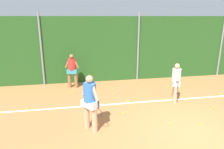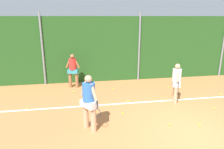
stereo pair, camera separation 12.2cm
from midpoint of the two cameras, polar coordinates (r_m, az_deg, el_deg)
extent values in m
plane|color=#C67542|center=(8.20, 14.69, -9.39)|extent=(26.87, 26.87, 0.00)
cube|color=#23511E|center=(11.37, 6.79, 7.21)|extent=(17.47, 0.25, 3.46)
cylinder|color=gray|center=(10.85, -19.49, 6.55)|extent=(0.10, 0.10, 3.67)
cylinder|color=gray|center=(11.19, 7.07, 7.60)|extent=(0.10, 0.10, 3.67)
cylinder|color=gray|center=(13.55, 28.07, 7.31)|extent=(0.10, 0.10, 3.67)
cube|color=white|center=(8.87, 12.51, -7.20)|extent=(12.77, 0.10, 0.01)
cylinder|color=tan|center=(6.61, -7.61, -11.64)|extent=(0.17, 0.17, 0.78)
cylinder|color=tan|center=(6.38, -5.47, -12.63)|extent=(0.17, 0.17, 0.78)
cube|color=white|center=(6.28, -6.70, -8.14)|extent=(0.57, 0.60, 0.21)
cylinder|color=blue|center=(6.13, -6.82, -4.88)|extent=(0.38, 0.38, 0.56)
sphere|color=tan|center=(6.00, -6.94, -1.29)|extent=(0.23, 0.23, 0.23)
cylinder|color=tan|center=(6.27, -8.18, -4.05)|extent=(0.24, 0.27, 0.53)
cylinder|color=tan|center=(5.97, -5.41, -5.00)|extent=(0.24, 0.27, 0.53)
cylinder|color=black|center=(6.09, -4.40, -8.37)|extent=(0.03, 0.03, 0.28)
torus|color=#26262B|center=(6.20, -4.35, -10.64)|extent=(0.20, 0.23, 0.28)
cylinder|color=tan|center=(9.02, 16.71, -4.72)|extent=(0.16, 0.16, 0.71)
cylinder|color=tan|center=(8.72, 16.95, -5.44)|extent=(0.16, 0.16, 0.71)
cube|color=white|center=(8.72, 17.06, -2.29)|extent=(0.42, 0.54, 0.19)
cylinder|color=white|center=(8.63, 17.25, -0.09)|extent=(0.35, 0.35, 0.51)
sphere|color=tan|center=(8.54, 17.45, 2.28)|extent=(0.21, 0.21, 0.21)
cylinder|color=tan|center=(8.81, 17.11, 0.50)|extent=(0.16, 0.28, 0.48)
cylinder|color=tan|center=(8.43, 17.44, -0.21)|extent=(0.16, 0.28, 0.48)
cylinder|color=black|center=(8.45, 17.65, -2.66)|extent=(0.03, 0.03, 0.28)
torus|color=#26262B|center=(8.54, 17.49, -4.38)|extent=(0.12, 0.28, 0.28)
cylinder|color=#8C603D|center=(10.28, -10.37, -1.66)|extent=(0.16, 0.16, 0.74)
cylinder|color=#8C603D|center=(10.37, -12.15, -1.62)|extent=(0.16, 0.16, 0.74)
cube|color=teal|center=(10.19, -11.41, 0.88)|extent=(0.55, 0.40, 0.20)
cylinder|color=red|center=(10.11, -11.52, 2.86)|extent=(0.36, 0.36, 0.53)
sphere|color=#8C603D|center=(10.03, -11.64, 4.99)|extent=(0.21, 0.21, 0.21)
cylinder|color=#8C603D|center=(10.05, -10.39, 3.08)|extent=(0.30, 0.15, 0.50)
cylinder|color=#8C603D|center=(10.15, -12.65, 3.09)|extent=(0.30, 0.15, 0.50)
sphere|color=#CCDB33|center=(7.43, 23.00, -12.67)|extent=(0.07, 0.07, 0.07)
sphere|color=#CCDB33|center=(10.53, 27.65, -4.81)|extent=(0.07, 0.07, 0.07)
sphere|color=#CCDB33|center=(11.63, 16.44, -1.74)|extent=(0.07, 0.07, 0.07)
sphere|color=#CCDB33|center=(8.91, 26.27, -8.25)|extent=(0.07, 0.07, 0.07)
sphere|color=#CCDB33|center=(7.12, 15.57, -13.24)|extent=(0.07, 0.07, 0.07)
sphere|color=#CCDB33|center=(9.94, -0.20, -4.08)|extent=(0.07, 0.07, 0.07)
sphere|color=#CCDB33|center=(7.59, 2.66, -10.72)|extent=(0.07, 0.07, 0.07)
sphere|color=#CCDB33|center=(10.63, 14.99, -3.29)|extent=(0.07, 0.07, 0.07)
sphere|color=#CCDB33|center=(8.58, 4.15, -7.46)|extent=(0.07, 0.07, 0.07)
sphere|color=#CCDB33|center=(9.72, -11.35, -4.86)|extent=(0.07, 0.07, 0.07)
sphere|color=#CCDB33|center=(8.54, -23.14, -8.90)|extent=(0.07, 0.07, 0.07)
camera|label=1|loc=(0.06, -90.43, -0.12)|focal=32.61mm
camera|label=2|loc=(0.06, 89.57, 0.12)|focal=32.61mm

